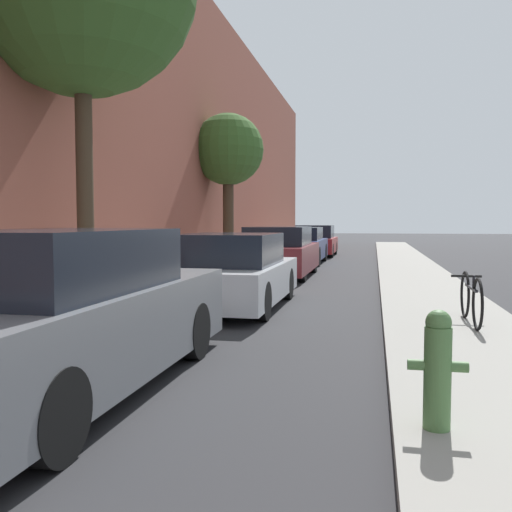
# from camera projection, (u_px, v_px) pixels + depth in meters

# --- Properties ---
(ground_plane) EXTENTS (120.00, 120.00, 0.00)m
(ground_plane) POSITION_uv_depth(u_px,v_px,m) (306.00, 282.00, 14.76)
(ground_plane) COLOR #28282B
(sidewalk_left) EXTENTS (2.00, 52.00, 0.12)m
(sidewalk_left) POSITION_uv_depth(u_px,v_px,m) (201.00, 277.00, 15.35)
(sidewalk_left) COLOR gray
(sidewalk_left) RESTS_ON ground
(sidewalk_right) EXTENTS (2.00, 52.00, 0.12)m
(sidewalk_right) POSITION_uv_depth(u_px,v_px,m) (420.00, 282.00, 14.15)
(sidewalk_right) COLOR gray
(sidewalk_right) RESTS_ON ground
(building_facade_left) EXTENTS (0.70, 52.00, 9.35)m
(building_facade_left) POSITION_uv_depth(u_px,v_px,m) (152.00, 109.00, 15.34)
(building_facade_left) COLOR brown
(building_facade_left) RESTS_ON ground
(parked_car_grey) EXTENTS (1.68, 4.68, 1.52)m
(parked_car_grey) POSITION_uv_depth(u_px,v_px,m) (66.00, 317.00, 5.14)
(parked_car_grey) COLOR black
(parked_car_grey) RESTS_ON ground
(parked_car_silver) EXTENTS (1.83, 4.15, 1.37)m
(parked_car_silver) POSITION_uv_depth(u_px,v_px,m) (232.00, 273.00, 10.27)
(parked_car_silver) COLOR black
(parked_car_silver) RESTS_ON ground
(parked_car_maroon) EXTENTS (1.85, 4.41, 1.44)m
(parked_car_maroon) POSITION_uv_depth(u_px,v_px,m) (279.00, 253.00, 16.08)
(parked_car_maroon) COLOR black
(parked_car_maroon) RESTS_ON ground
(parked_car_navy) EXTENTS (1.69, 4.35, 1.37)m
(parked_car_navy) POSITION_uv_depth(u_px,v_px,m) (301.00, 246.00, 21.09)
(parked_car_navy) COLOR black
(parked_car_navy) RESTS_ON ground
(parked_car_red) EXTENTS (1.81, 3.95, 1.41)m
(parked_car_red) POSITION_uv_depth(u_px,v_px,m) (315.00, 241.00, 25.77)
(parked_car_red) COLOR black
(parked_car_red) RESTS_ON ground
(street_tree_far) EXTENTS (2.43, 2.43, 5.13)m
(street_tree_far) POSITION_uv_depth(u_px,v_px,m) (228.00, 151.00, 19.03)
(street_tree_far) COLOR #423323
(street_tree_far) RESTS_ON sidewalk_left
(fire_hydrant) EXTENTS (0.41, 0.19, 0.85)m
(fire_hydrant) POSITION_uv_depth(u_px,v_px,m) (438.00, 368.00, 3.95)
(fire_hydrant) COLOR #47703D
(fire_hydrant) RESTS_ON sidewalk_right
(bicycle) EXTENTS (0.44, 1.76, 0.72)m
(bicycle) POSITION_uv_depth(u_px,v_px,m) (471.00, 298.00, 8.04)
(bicycle) COLOR black
(bicycle) RESTS_ON sidewalk_right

